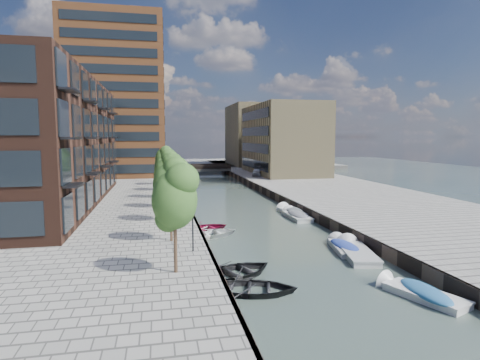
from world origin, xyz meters
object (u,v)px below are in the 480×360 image
object	(u,v)px
sloop_3	(209,237)
tree_2	(168,173)
tree_0	(175,196)
motorboat_2	(355,253)
motorboat_1	(296,216)
tree_1	(170,182)
motorboat_3	(343,247)
tree_4	(165,163)
motorboat_0	(417,293)
sloop_0	(254,293)
sloop_1	(236,276)
sloop_4	(184,190)
tree_3	(166,167)
sloop_2	(204,231)
tree_5	(164,160)
bridge	(200,169)
motorboat_4	(292,212)
car	(257,172)
tree_6	(163,157)

from	to	relation	value
sloop_3	tree_2	bearing A→B (deg)	40.33
tree_0	motorboat_2	size ratio (longest dim) A/B	1.02
motorboat_2	motorboat_1	bearing A→B (deg)	88.91
tree_1	motorboat_3	world-z (taller)	tree_1
tree_4	motorboat_0	xyz separation A→B (m)	(12.62, -31.58, -5.12)
tree_0	tree_2	size ratio (longest dim) A/B	1.00
sloop_0	sloop_1	bearing A→B (deg)	24.93
tree_0	motorboat_1	world-z (taller)	tree_0
sloop_4	tree_3	bearing A→B (deg)	-166.14
sloop_0	sloop_1	world-z (taller)	sloop_1
tree_2	tree_4	world-z (taller)	same
sloop_2	motorboat_3	distance (m)	12.60
motorboat_1	motorboat_2	xyz separation A→B (m)	(-0.25, -13.41, -0.10)
tree_1	tree_3	distance (m)	14.00
tree_1	sloop_2	size ratio (longest dim) A/B	1.25
tree_3	motorboat_3	size ratio (longest dim) A/B	1.23
sloop_4	motorboat_3	size ratio (longest dim) A/B	0.85
tree_2	tree_3	xyz separation A→B (m)	(0.00, 7.00, 0.00)
motorboat_3	tree_5	bearing A→B (deg)	113.55
bridge	tree_4	size ratio (longest dim) A/B	2.18
tree_0	sloop_1	size ratio (longest dim) A/B	1.16
motorboat_4	bridge	bearing A→B (deg)	96.10
sloop_0	car	size ratio (longest dim) A/B	1.12
tree_3	sloop_1	distance (m)	20.65
sloop_1	sloop_2	world-z (taller)	sloop_1
tree_0	sloop_3	distance (m)	13.12
tree_1	sloop_1	distance (m)	8.56
tree_3	tree_6	xyz separation A→B (m)	(0.00, 21.00, 0.00)
sloop_0	motorboat_2	bearing A→B (deg)	-42.41
tree_6	motorboat_2	size ratio (longest dim) A/B	1.02
motorboat_2	bridge	bearing A→B (deg)	94.09
tree_1	tree_3	bearing A→B (deg)	90.00
sloop_0	motorboat_4	bearing A→B (deg)	-8.74
sloop_2	sloop_4	world-z (taller)	sloop_2
tree_0	motorboat_1	bearing A→B (deg)	53.02
tree_0	sloop_4	bearing A→B (deg)	85.69
tree_0	tree_4	bearing A→B (deg)	90.00
tree_1	tree_5	size ratio (longest dim) A/B	1.00
tree_5	tree_6	xyz separation A→B (m)	(0.00, 7.00, 0.00)
tree_2	motorboat_4	size ratio (longest dim) A/B	1.09
sloop_2	motorboat_3	size ratio (longest dim) A/B	0.98
motorboat_4	car	world-z (taller)	car
sloop_1	sloop_2	distance (m)	12.27
sloop_0	tree_0	bearing A→B (deg)	86.93
motorboat_0	motorboat_1	size ratio (longest dim) A/B	0.95
sloop_4	car	bearing A→B (deg)	-31.72
bridge	tree_4	bearing A→B (deg)	-102.00
motorboat_4	tree_2	bearing A→B (deg)	-156.43
bridge	tree_5	size ratio (longest dim) A/B	2.18
sloop_4	sloop_3	bearing A→B (deg)	-157.49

